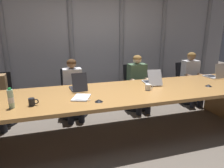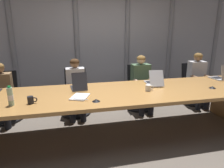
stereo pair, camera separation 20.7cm
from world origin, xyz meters
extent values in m
plane|color=#6B6056|center=(0.00, 0.00, 0.00)|extent=(15.22, 15.22, 0.00)
cube|color=#B77F42|center=(0.00, 0.00, 0.72)|extent=(4.73, 1.21, 0.05)
cube|color=black|center=(0.00, 0.00, 0.65)|extent=(4.02, 0.10, 0.06)
cube|color=#9999A0|center=(0.00, 2.06, 1.38)|extent=(7.61, 0.10, 2.75)
cylinder|color=gray|center=(-1.98, 2.01, 1.38)|extent=(0.12, 0.12, 2.70)
cylinder|color=gray|center=(-0.57, 2.01, 1.38)|extent=(0.12, 0.12, 2.70)
cylinder|color=gray|center=(0.67, 2.01, 1.38)|extent=(0.12, 0.12, 2.70)
cylinder|color=gray|center=(1.83, 2.01, 1.38)|extent=(0.12, 0.12, 2.70)
cylinder|color=gray|center=(3.23, 2.01, 1.38)|extent=(0.12, 0.12, 2.70)
cube|color=#2D2D33|center=(-0.67, 0.32, 0.75)|extent=(0.25, 0.32, 0.02)
cube|color=black|center=(-0.67, 0.34, 0.76)|extent=(0.21, 0.18, 0.00)
cube|color=#2D2D33|center=(-0.65, 0.13, 0.90)|extent=(0.24, 0.11, 0.28)
cube|color=black|center=(-0.65, 0.13, 0.90)|extent=(0.21, 0.09, 0.25)
cube|color=#BCBCC1|center=(0.64, 0.34, 0.75)|extent=(0.27, 0.32, 0.02)
cube|color=black|center=(0.65, 0.36, 0.76)|extent=(0.22, 0.19, 0.00)
cube|color=#BCBCC1|center=(0.62, 0.13, 0.89)|extent=(0.26, 0.16, 0.26)
cube|color=black|center=(0.62, 0.13, 0.89)|extent=(0.23, 0.14, 0.23)
cube|color=#BCBCC1|center=(2.04, 0.36, 0.75)|extent=(0.26, 0.32, 0.02)
cube|color=black|center=(2.04, 0.39, 0.76)|extent=(0.22, 0.18, 0.00)
cube|color=#BCBCC1|center=(2.05, 0.18, 0.90)|extent=(0.25, 0.08, 0.28)
cube|color=black|center=(2.05, 0.19, 0.90)|extent=(0.22, 0.07, 0.25)
cylinder|color=#262628|center=(-2.01, 1.02, 0.21)|extent=(0.05, 0.05, 0.33)
cylinder|color=black|center=(-2.01, 1.02, 0.02)|extent=(0.60, 0.60, 0.04)
cube|color=black|center=(-0.70, 1.02, 0.41)|extent=(0.53, 0.53, 0.08)
cube|color=black|center=(-0.68, 1.24, 0.68)|extent=(0.44, 0.16, 0.45)
cylinder|color=#262628|center=(-0.70, 1.02, 0.21)|extent=(0.05, 0.05, 0.33)
cylinder|color=black|center=(-0.70, 1.02, 0.02)|extent=(0.60, 0.60, 0.04)
cube|color=black|center=(0.68, 1.02, 0.41)|extent=(0.49, 0.49, 0.08)
cube|color=black|center=(0.68, 1.24, 0.69)|extent=(0.43, 0.12, 0.48)
cylinder|color=#262628|center=(0.68, 1.02, 0.21)|extent=(0.05, 0.05, 0.33)
cylinder|color=black|center=(0.68, 1.02, 0.02)|extent=(0.60, 0.60, 0.04)
cube|color=black|center=(2.03, 1.02, 0.41)|extent=(0.55, 0.55, 0.08)
cube|color=black|center=(2.00, 1.24, 0.68)|extent=(0.44, 0.18, 0.47)
cylinder|color=#262628|center=(2.03, 1.02, 0.21)|extent=(0.05, 0.05, 0.33)
cylinder|color=black|center=(2.03, 1.02, 0.02)|extent=(0.60, 0.60, 0.04)
cylinder|color=olive|center=(-1.87, 1.01, 0.72)|extent=(0.08, 0.14, 0.27)
cylinder|color=#8C6647|center=(-1.86, 0.80, 0.60)|extent=(0.08, 0.30, 0.06)
cylinder|color=#262833|center=(-1.91, 0.81, 0.42)|extent=(0.16, 0.41, 0.13)
cylinder|color=#262833|center=(-1.90, 0.63, 0.22)|extent=(0.11, 0.11, 0.43)
cube|color=silver|center=(-0.68, 1.00, 0.70)|extent=(0.35, 0.22, 0.50)
sphere|color=#8C6647|center=(-0.68, 1.00, 1.05)|extent=(0.18, 0.18, 0.18)
ellipsoid|color=#472D19|center=(-0.68, 1.00, 1.07)|extent=(0.18, 0.18, 0.13)
cylinder|color=silver|center=(-0.54, 1.00, 0.76)|extent=(0.07, 0.14, 0.27)
cylinder|color=#8C6647|center=(-0.54, 0.79, 0.64)|extent=(0.06, 0.30, 0.06)
cylinder|color=silver|center=(-0.83, 1.00, 0.76)|extent=(0.07, 0.14, 0.27)
cylinder|color=#8C6647|center=(-0.83, 0.79, 0.64)|extent=(0.06, 0.30, 0.06)
cylinder|color=#262833|center=(-0.58, 0.80, 0.42)|extent=(0.13, 0.40, 0.13)
cylinder|color=#262833|center=(-0.58, 0.62, 0.22)|extent=(0.11, 0.11, 0.43)
cylinder|color=#262833|center=(-0.78, 0.80, 0.42)|extent=(0.13, 0.40, 0.13)
cylinder|color=#262833|center=(-0.78, 0.62, 0.22)|extent=(0.11, 0.11, 0.43)
cube|color=#4C6B4C|center=(0.67, 1.00, 0.71)|extent=(0.38, 0.23, 0.52)
sphere|color=beige|center=(0.67, 1.00, 1.07)|extent=(0.18, 0.18, 0.18)
ellipsoid|color=olive|center=(0.67, 1.00, 1.09)|extent=(0.18, 0.18, 0.14)
cylinder|color=#4C6B4C|center=(0.83, 1.00, 0.79)|extent=(0.07, 0.14, 0.27)
cylinder|color=beige|center=(0.83, 0.79, 0.67)|extent=(0.07, 0.30, 0.06)
cylinder|color=#4C6B4C|center=(0.51, 1.00, 0.79)|extent=(0.07, 0.14, 0.27)
cylinder|color=beige|center=(0.52, 0.79, 0.67)|extent=(0.07, 0.30, 0.06)
cylinder|color=#262833|center=(0.77, 0.80, 0.42)|extent=(0.14, 0.40, 0.13)
cylinder|color=#262833|center=(0.78, 0.62, 0.22)|extent=(0.11, 0.11, 0.43)
cylinder|color=#262833|center=(0.57, 0.80, 0.42)|extent=(0.14, 0.40, 0.13)
cylinder|color=#262833|center=(0.58, 0.62, 0.22)|extent=(0.11, 0.11, 0.43)
cube|color=silver|center=(2.01, 1.00, 0.72)|extent=(0.37, 0.25, 0.54)
sphere|color=#8C6647|center=(2.01, 1.00, 1.09)|extent=(0.18, 0.18, 0.18)
ellipsoid|color=olive|center=(2.01, 1.00, 1.11)|extent=(0.19, 0.19, 0.14)
cylinder|color=silver|center=(2.15, 0.99, 0.80)|extent=(0.08, 0.14, 0.27)
cylinder|color=#8C6647|center=(2.13, 0.78, 0.68)|extent=(0.09, 0.30, 0.06)
cylinder|color=silver|center=(1.86, 1.01, 0.80)|extent=(0.08, 0.14, 0.27)
cylinder|color=#8C6647|center=(1.84, 0.80, 0.68)|extent=(0.09, 0.30, 0.06)
cylinder|color=#262833|center=(2.09, 0.79, 0.42)|extent=(0.17, 0.41, 0.13)
cylinder|color=#262833|center=(2.07, 0.61, 0.22)|extent=(0.11, 0.11, 0.43)
cylinder|color=#262833|center=(1.89, 0.81, 0.42)|extent=(0.17, 0.41, 0.13)
cylinder|color=#262833|center=(1.87, 0.63, 0.22)|extent=(0.11, 0.11, 0.43)
cylinder|color=#ADD1B2|center=(-1.54, -0.25, 0.86)|extent=(0.07, 0.07, 0.23)
cylinder|color=white|center=(-1.54, -0.25, 0.85)|extent=(0.07, 0.07, 0.07)
cylinder|color=green|center=(-1.54, -0.25, 0.99)|extent=(0.04, 0.04, 0.02)
cylinder|color=white|center=(0.40, -0.06, 0.79)|extent=(0.09, 0.09, 0.09)
torus|color=white|center=(0.46, -0.06, 0.79)|extent=(0.07, 0.01, 0.07)
cylinder|color=black|center=(-1.32, -0.24, 0.79)|extent=(0.08, 0.08, 0.10)
torus|color=black|center=(-1.26, -0.24, 0.79)|extent=(0.07, 0.01, 0.07)
cone|color=black|center=(1.48, -0.17, 0.76)|extent=(0.11, 0.11, 0.03)
cone|color=black|center=(-0.47, -0.36, 0.76)|extent=(0.11, 0.11, 0.03)
cube|color=silver|center=(-0.67, -0.14, 0.75)|extent=(0.32, 0.36, 0.02)
cylinder|color=silver|center=(-0.67, -0.28, 0.76)|extent=(0.20, 0.09, 0.01)
camera|label=1|loc=(-1.02, -2.79, 1.68)|focal=31.84mm
camera|label=2|loc=(-0.82, -2.84, 1.68)|focal=31.84mm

